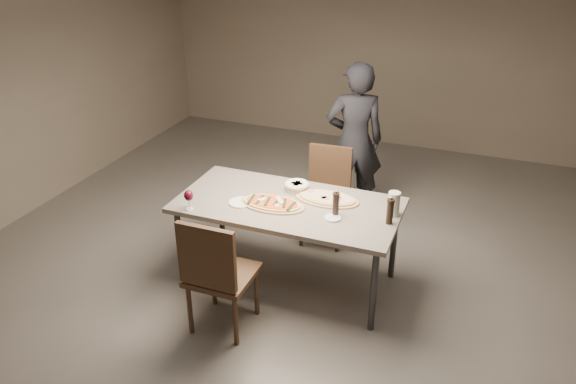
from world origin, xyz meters
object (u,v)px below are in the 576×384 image
(pepper_mill_left, at_px, (336,204))
(zucchini_pizza, at_px, (272,203))
(ham_pizza, at_px, (327,198))
(chair_far, at_px, (327,189))
(bread_basket, at_px, (297,186))
(carafe, at_px, (394,204))
(dining_table, at_px, (288,209))
(chair_near, at_px, (216,271))
(diner, at_px, (354,141))

(pepper_mill_left, bearing_deg, zucchini_pizza, -177.58)
(ham_pizza, distance_m, chair_far, 0.75)
(bread_basket, distance_m, carafe, 0.85)
(dining_table, xyz_separation_m, zucchini_pizza, (-0.10, -0.08, 0.07))
(dining_table, relative_size, ham_pizza, 3.41)
(bread_basket, bearing_deg, zucchini_pizza, -105.74)
(zucchini_pizza, bearing_deg, chair_far, 72.97)
(dining_table, height_order, zucchini_pizza, zucchini_pizza)
(ham_pizza, relative_size, chair_near, 0.54)
(carafe, bearing_deg, ham_pizza, 175.02)
(bread_basket, relative_size, pepper_mill_left, 0.94)
(dining_table, xyz_separation_m, carafe, (0.83, 0.11, 0.15))
(chair_far, bearing_deg, bread_basket, 77.89)
(ham_pizza, height_order, diner, diner)
(dining_table, bearing_deg, chair_near, -107.25)
(zucchini_pizza, xyz_separation_m, carafe, (0.93, 0.20, 0.08))
(carafe, bearing_deg, bread_basket, 171.32)
(chair_near, bearing_deg, dining_table, 72.44)
(pepper_mill_left, relative_size, chair_far, 0.24)
(chair_near, bearing_deg, pepper_mill_left, 47.69)
(zucchini_pizza, bearing_deg, diner, 73.13)
(carafe, height_order, chair_far, carafe)
(zucchini_pizza, distance_m, chair_near, 0.76)
(ham_pizza, xyz_separation_m, bread_basket, (-0.29, 0.08, 0.03))
(pepper_mill_left, xyz_separation_m, carafe, (0.41, 0.17, -0.01))
(carafe, xyz_separation_m, diner, (-0.65, 1.27, -0.04))
(ham_pizza, xyz_separation_m, chair_near, (-0.53, -0.96, -0.22))
(bread_basket, xyz_separation_m, pepper_mill_left, (0.43, -0.30, 0.06))
(ham_pizza, distance_m, diner, 1.23)
(zucchini_pizza, distance_m, ham_pizza, 0.45)
(carafe, height_order, chair_near, chair_near)
(dining_table, distance_m, diner, 1.40)
(zucchini_pizza, relative_size, ham_pizza, 1.02)
(ham_pizza, height_order, carafe, carafe)
(carafe, xyz_separation_m, chair_near, (-1.08, -0.91, -0.30))
(chair_far, height_order, diner, diner)
(dining_table, relative_size, chair_far, 1.99)
(bread_basket, relative_size, diner, 0.13)
(zucchini_pizza, relative_size, chair_far, 0.59)
(diner, bearing_deg, pepper_mill_left, 75.38)
(zucchini_pizza, relative_size, pepper_mill_left, 2.49)
(zucchini_pizza, height_order, ham_pizza, zucchini_pizza)
(dining_table, bearing_deg, chair_far, 84.95)
(dining_table, relative_size, pepper_mill_left, 8.35)
(bread_basket, xyz_separation_m, carafe, (0.84, -0.13, 0.05))
(chair_far, bearing_deg, diner, -104.32)
(pepper_mill_left, bearing_deg, dining_table, 171.79)
(dining_table, distance_m, bread_basket, 0.26)
(ham_pizza, height_order, chair_near, chair_near)
(ham_pizza, bearing_deg, carafe, -3.72)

